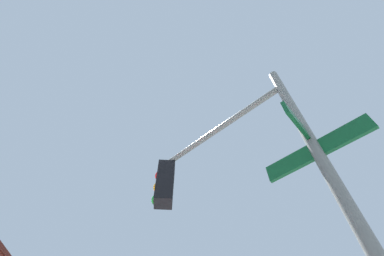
% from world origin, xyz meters
% --- Properties ---
extents(traffic_signal_near, '(2.23, 2.17, 5.08)m').
position_xyz_m(traffic_signal_near, '(-5.83, -6.33, 3.55)').
color(traffic_signal_near, slate).
rests_on(traffic_signal_near, ground_plane).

